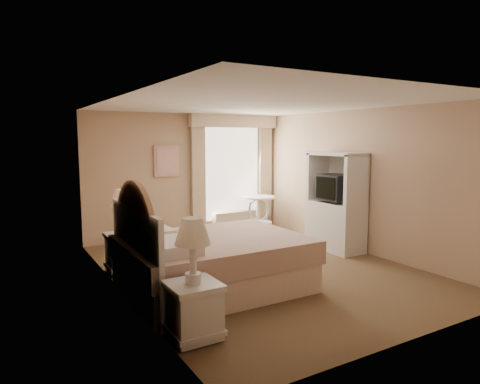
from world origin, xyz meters
TOP-DOWN VIEW (x-y plane):
  - room at (0.00, 0.00)m, footprint 4.21×5.51m
  - window at (1.05, 2.65)m, footprint 2.05×0.22m
  - framed_art at (-0.45, 2.71)m, footprint 0.52×0.04m
  - bed at (-1.11, -0.43)m, footprint 2.32×1.83m
  - nightstand_near at (-1.84, -1.63)m, footprint 0.50×0.50m
  - nightstand_far at (-1.84, 0.88)m, footprint 0.51×0.51m
  - round_table at (1.48, 2.32)m, footprint 0.72×0.72m
  - cafe_chair at (0.81, 1.23)m, footprint 0.53×0.53m
  - armoire at (1.81, 0.28)m, footprint 0.53×1.06m

SIDE VIEW (x-z plane):
  - bed at x=-1.11m, z-range -0.42..1.20m
  - nightstand_near at x=-1.84m, z-range -0.15..1.06m
  - nightstand_far at x=-1.84m, z-range -0.15..1.08m
  - cafe_chair at x=0.81m, z-range 0.07..0.94m
  - round_table at x=1.48m, z-range 0.13..0.89m
  - armoire at x=1.81m, z-range -0.15..1.61m
  - room at x=0.00m, z-range -0.01..2.50m
  - window at x=1.05m, z-range 0.09..2.60m
  - framed_art at x=-0.45m, z-range 1.24..1.86m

